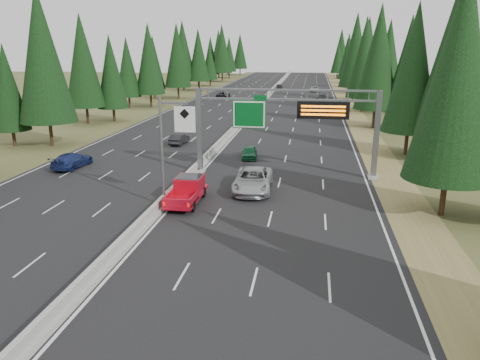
% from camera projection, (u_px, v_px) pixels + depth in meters
% --- Properties ---
extents(road, '(32.00, 260.00, 0.08)m').
position_uv_depth(road, '(255.00, 110.00, 86.98)').
color(road, black).
rests_on(road, ground).
extents(shoulder_right, '(3.60, 260.00, 0.06)m').
position_uv_depth(shoulder_right, '(352.00, 112.00, 84.39)').
color(shoulder_right, olive).
rests_on(shoulder_right, ground).
extents(shoulder_left, '(3.60, 260.00, 0.06)m').
position_uv_depth(shoulder_left, '(163.00, 108.00, 89.58)').
color(shoulder_left, '#444B23').
rests_on(shoulder_left, ground).
extents(median_barrier, '(0.70, 260.00, 0.85)m').
position_uv_depth(median_barrier, '(255.00, 108.00, 86.88)').
color(median_barrier, gray).
rests_on(median_barrier, road).
extents(sign_gantry, '(16.75, 0.98, 7.80)m').
position_uv_depth(sign_gantry, '(293.00, 119.00, 41.37)').
color(sign_gantry, slate).
rests_on(sign_gantry, road).
extents(hov_sign_pole, '(2.80, 0.50, 8.00)m').
position_uv_depth(hov_sign_pole, '(169.00, 145.00, 33.32)').
color(hov_sign_pole, slate).
rests_on(hov_sign_pole, road).
extents(tree_row_right, '(11.79, 237.65, 18.99)m').
position_uv_depth(tree_row_right, '(384.00, 60.00, 74.31)').
color(tree_row_right, black).
rests_on(tree_row_right, ground).
extents(tree_row_left, '(11.69, 240.47, 18.48)m').
position_uv_depth(tree_row_left, '(111.00, 60.00, 75.36)').
color(tree_row_left, black).
rests_on(tree_row_left, ground).
extents(silver_minivan, '(3.20, 6.54, 1.79)m').
position_uv_depth(silver_minivan, '(253.00, 180.00, 38.11)').
color(silver_minivan, '#A4A5A9').
rests_on(silver_minivan, road).
extents(red_pickup, '(2.04, 5.72, 1.86)m').
position_uv_depth(red_pickup, '(188.00, 188.00, 35.42)').
color(red_pickup, black).
rests_on(red_pickup, road).
extents(car_ahead_green, '(1.86, 3.90, 1.29)m').
position_uv_depth(car_ahead_green, '(249.00, 152.00, 49.23)').
color(car_ahead_green, '#145B32').
rests_on(car_ahead_green, road).
extents(car_ahead_dkred, '(1.78, 4.79, 1.56)m').
position_uv_depth(car_ahead_dkred, '(326.00, 108.00, 83.25)').
color(car_ahead_dkred, maroon).
rests_on(car_ahead_dkred, road).
extents(car_ahead_dkgrey, '(2.23, 5.16, 1.48)m').
position_uv_depth(car_ahead_dkgrey, '(322.00, 98.00, 99.64)').
color(car_ahead_dkgrey, black).
rests_on(car_ahead_dkgrey, road).
extents(car_ahead_white, '(2.27, 4.79, 1.32)m').
position_uv_depth(car_ahead_white, '(315.00, 89.00, 121.26)').
color(car_ahead_white, '#B6B6B6').
rests_on(car_ahead_white, road).
extents(car_ahead_far, '(2.10, 4.58, 1.52)m').
position_uv_depth(car_ahead_far, '(279.00, 87.00, 126.91)').
color(car_ahead_far, black).
rests_on(car_ahead_far, road).
extents(car_onc_near, '(1.63, 3.97, 1.28)m').
position_uv_depth(car_onc_near, '(179.00, 139.00, 56.35)').
color(car_onc_near, black).
rests_on(car_onc_near, road).
extents(car_onc_blue, '(2.44, 5.23, 1.48)m').
position_uv_depth(car_onc_blue, '(72.00, 160.00, 45.44)').
color(car_onc_blue, navy).
rests_on(car_onc_blue, road).
extents(car_onc_white, '(1.84, 4.33, 1.46)m').
position_uv_depth(car_onc_white, '(252.00, 101.00, 94.39)').
color(car_onc_white, white).
rests_on(car_onc_white, road).
extents(car_onc_far, '(2.59, 5.50, 1.52)m').
position_uv_depth(car_onc_far, '(223.00, 95.00, 106.20)').
color(car_onc_far, black).
rests_on(car_onc_far, road).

